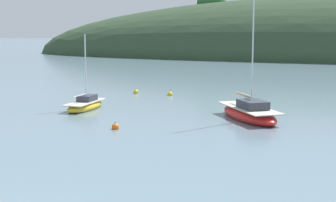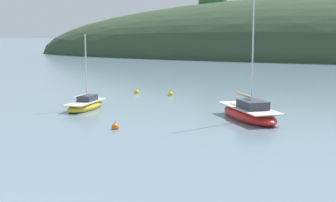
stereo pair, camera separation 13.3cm
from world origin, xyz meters
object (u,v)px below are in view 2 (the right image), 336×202
Objects in this scene: mooring_buoy_outer at (171,94)px; mooring_buoy_channel at (137,92)px; sailboat_cream_ketch at (86,105)px; mooring_buoy_inner at (115,127)px; sailboat_red_portside at (249,113)px.

mooring_buoy_outer and mooring_buoy_channel have the same top height.
mooring_buoy_outer is at bearing 66.99° from sailboat_cream_ketch.
sailboat_cream_ketch is 7.77m from mooring_buoy_inner.
sailboat_red_portside is at bearing -2.76° from sailboat_cream_ketch.
mooring_buoy_inner is at bearing -73.96° from mooring_buoy_channel.
sailboat_cream_ketch is 9.68m from mooring_buoy_outer.
mooring_buoy_outer is (3.78, 8.91, -0.18)m from sailboat_cream_ketch.
sailboat_red_portside is 12.55m from mooring_buoy_outer.
mooring_buoy_outer is 14.99m from mooring_buoy_inner.
sailboat_red_portside is at bearing -40.78° from mooring_buoy_channel.
mooring_buoy_outer and mooring_buoy_inner have the same top height.
mooring_buoy_outer is 3.37m from mooring_buoy_channel.
mooring_buoy_outer is at bearing 130.88° from sailboat_red_portside.
mooring_buoy_inner is 1.00× the size of mooring_buoy_channel.
sailboat_cream_ketch is 10.36× the size of mooring_buoy_outer.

